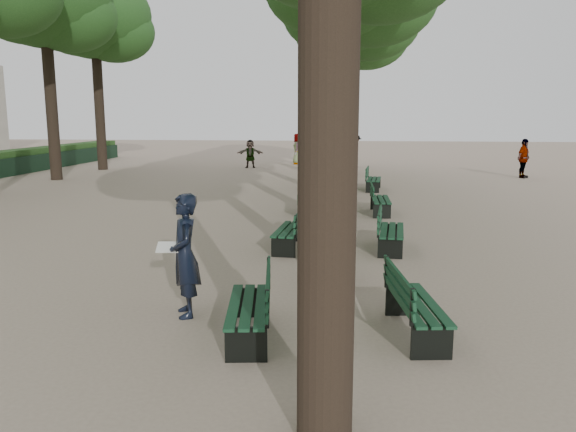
# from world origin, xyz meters

# --- Properties ---
(ground) EXTENTS (120.00, 120.00, 0.00)m
(ground) POSITION_xyz_m (0.00, 0.00, 0.00)
(ground) COLOR tan
(ground) RESTS_ON ground
(tree_central_4) EXTENTS (6.00, 6.00, 9.95)m
(tree_central_4) POSITION_xyz_m (1.50, 18.00, 7.65)
(tree_central_4) COLOR #33261C
(tree_central_4) RESTS_ON ground
(tree_central_5) EXTENTS (6.00, 6.00, 9.95)m
(tree_central_5) POSITION_xyz_m (1.50, 23.00, 7.65)
(tree_central_5) COLOR #33261C
(tree_central_5) RESTS_ON ground
(tree_far_5) EXTENTS (6.00, 6.00, 10.45)m
(tree_far_5) POSITION_xyz_m (-12.00, 23.00, 8.14)
(tree_far_5) COLOR #33261C
(tree_far_5) RESTS_ON ground
(bench_left_0) EXTENTS (0.80, 1.86, 0.92)m
(bench_left_0) POSITION_xyz_m (0.37, 0.29, 0.27)
(bench_left_0) COLOR black
(bench_left_0) RESTS_ON ground
(bench_left_1) EXTENTS (0.70, 1.84, 0.92)m
(bench_left_1) POSITION_xyz_m (0.37, 5.46, 0.27)
(bench_left_1) COLOR black
(bench_left_1) RESTS_ON ground
(bench_left_2) EXTENTS (0.74, 1.85, 0.92)m
(bench_left_2) POSITION_xyz_m (0.37, 10.02, 0.27)
(bench_left_2) COLOR black
(bench_left_2) RESTS_ON ground
(bench_left_3) EXTENTS (0.75, 1.85, 0.92)m
(bench_left_3) POSITION_xyz_m (0.37, 15.53, 0.27)
(bench_left_3) COLOR black
(bench_left_3) RESTS_ON ground
(bench_right_0) EXTENTS (0.81, 1.86, 0.92)m
(bench_right_0) POSITION_xyz_m (2.63, 0.61, 0.27)
(bench_right_0) COLOR black
(bench_right_0) RESTS_ON ground
(bench_right_1) EXTENTS (0.72, 1.84, 0.92)m
(bench_right_1) POSITION_xyz_m (2.63, 5.59, 0.27)
(bench_right_1) COLOR black
(bench_right_1) RESTS_ON ground
(bench_right_2) EXTENTS (0.60, 1.81, 0.92)m
(bench_right_2) POSITION_xyz_m (2.63, 10.30, 0.27)
(bench_right_2) COLOR black
(bench_right_2) RESTS_ON ground
(bench_right_3) EXTENTS (0.72, 1.84, 0.92)m
(bench_right_3) POSITION_xyz_m (2.63, 15.81, 0.27)
(bench_right_3) COLOR black
(bench_right_3) RESTS_ON ground
(man_with_map) EXTENTS (0.75, 0.83, 1.86)m
(man_with_map) POSITION_xyz_m (-0.73, 1.03, 0.93)
(man_with_map) COLOR black
(man_with_map) RESTS_ON ground
(pedestrian_d) EXTENTS (0.39, 0.92, 1.87)m
(pedestrian_d) POSITION_xyz_m (-1.55, 27.66, 0.94)
(pedestrian_d) COLOR #262628
(pedestrian_d) RESTS_ON ground
(pedestrian_c) EXTENTS (1.00, 1.09, 1.88)m
(pedestrian_c) POSITION_xyz_m (9.95, 21.17, 0.94)
(pedestrian_c) COLOR #262628
(pedestrian_c) RESTS_ON ground
(pedestrian_e) EXTENTS (1.51, 0.47, 1.61)m
(pedestrian_e) POSITION_xyz_m (-4.03, 25.00, 0.80)
(pedestrian_e) COLOR #262628
(pedestrian_e) RESTS_ON ground
(pedestrian_b) EXTENTS (0.47, 1.24, 1.87)m
(pedestrian_b) POSITION_xyz_m (1.96, 26.14, 0.94)
(pedestrian_b) COLOR #262628
(pedestrian_b) RESTS_ON ground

